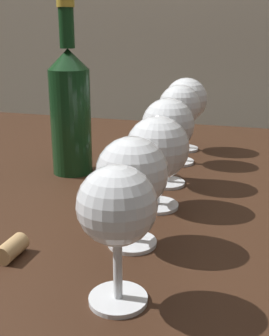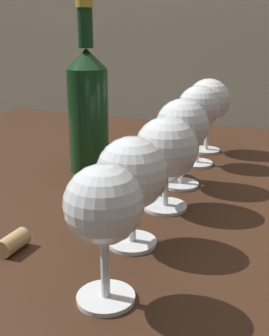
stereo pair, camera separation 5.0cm
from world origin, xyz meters
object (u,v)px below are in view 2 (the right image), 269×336
wine_glass_pinot (165,149)px  wine_glass_amber (199,109)px  wine_glass_port (182,128)px  wine_bottle (88,108)px  cork (13,242)px  wine_glass_cabernet (134,175)px  wine_glass_white (104,206)px  wine_glass_chardonnay (208,102)px

wine_glass_pinot → wine_glass_amber: (-0.01, 0.23, 0.02)m
wine_glass_port → wine_bottle: bearing=175.3°
wine_glass_port → cork: 0.33m
cork → wine_glass_cabernet: bearing=29.3°
wine_glass_port → cork: bearing=-111.5°
wine_glass_pinot → cork: wine_glass_pinot is taller
wine_bottle → wine_glass_pinot: bearing=-31.6°
wine_glass_white → wine_bottle: bearing=120.8°
wine_glass_port → wine_glass_pinot: bearing=-86.6°
wine_glass_chardonnay → cork: wine_glass_chardonnay is taller
wine_glass_amber → wine_glass_chardonnay: 0.10m
wine_glass_amber → cork: wine_glass_amber is taller
wine_glass_cabernet → wine_glass_amber: 0.35m
wine_glass_cabernet → wine_glass_chardonnay: 0.45m
cork → wine_glass_amber: bearing=75.4°
wine_glass_white → wine_glass_cabernet: bearing=99.2°
wine_glass_white → cork: 0.18m
wine_glass_amber → wine_bottle: (-0.17, -0.11, 0.01)m
wine_glass_port → wine_glass_amber: size_ratio=0.96×
wine_glass_pinot → wine_glass_chardonnay: bearing=93.2°
wine_glass_white → wine_glass_amber: size_ratio=0.90×
wine_glass_port → wine_glass_chardonnay: bearing=93.2°
wine_glass_amber → wine_glass_chardonnay: size_ratio=0.99×
wine_glass_white → wine_glass_port: 0.34m
wine_glass_white → wine_glass_chardonnay: bearing=94.3°
wine_glass_cabernet → wine_glass_chardonnay: wine_glass_chardonnay is taller
wine_glass_port → wine_bottle: wine_bottle is taller
wine_glass_chardonnay → wine_glass_port: bearing=-86.8°
cork → wine_glass_chardonnay: bearing=78.8°
wine_glass_white → wine_glass_amber: wine_glass_amber is taller
wine_glass_port → wine_glass_amber: (-0.01, 0.13, 0.01)m
wine_glass_cabernet → wine_glass_port: 0.22m
wine_glass_chardonnay → wine_bottle: size_ratio=0.52×
wine_glass_white → wine_bottle: (-0.21, 0.35, 0.02)m
wine_glass_white → wine_glass_pinot: (-0.02, 0.24, -0.01)m
wine_glass_cabernet → wine_glass_port: (-0.01, 0.22, 0.01)m
wine_glass_cabernet → wine_bottle: size_ratio=0.45×
wine_glass_pinot → wine_glass_chardonnay: size_ratio=0.88×
wine_glass_chardonnay → wine_glass_white: bearing=-85.7°
wine_glass_cabernet → wine_glass_chardonnay: size_ratio=0.87×
wine_glass_amber → wine_glass_cabernet: bearing=-87.2°
wine_glass_port → cork: (-0.12, -0.29, -0.09)m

